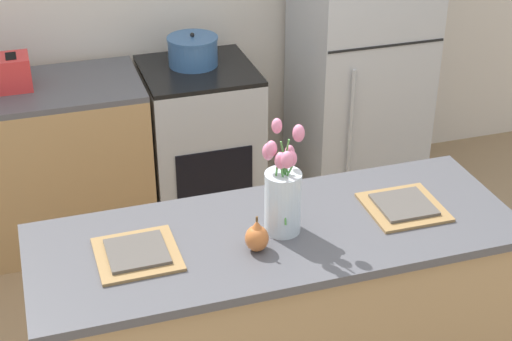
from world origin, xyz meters
TOP-DOWN VIEW (x-y plane):
  - kitchen_island at (0.00, 0.00)m, footprint 1.80×0.66m
  - stove_range at (0.10, 1.60)m, footprint 0.60×0.61m
  - refrigerator at (1.05, 1.60)m, footprint 0.68×0.67m
  - flower_vase at (0.02, -0.00)m, footprint 0.14×0.16m
  - pear_figurine at (-0.11, -0.09)m, footprint 0.08×0.08m
  - plate_setting_left at (-0.51, -0.00)m, footprint 0.29×0.29m
  - plate_setting_right at (0.51, -0.00)m, footprint 0.29×0.29m
  - toaster at (-0.89, 1.62)m, footprint 0.28×0.18m
  - cooking_pot at (0.09, 1.65)m, footprint 0.27×0.27m

SIDE VIEW (x-z plane):
  - kitchen_island at x=0.00m, z-range 0.00..0.89m
  - stove_range at x=0.10m, z-range 0.00..0.90m
  - refrigerator at x=1.05m, z-range 0.00..1.66m
  - plate_setting_left at x=-0.51m, z-range 0.88..0.91m
  - plate_setting_right at x=0.51m, z-range 0.88..0.91m
  - pear_figurine at x=-0.11m, z-range 0.87..1.01m
  - cooking_pot at x=0.09m, z-range 0.89..1.07m
  - toaster at x=-0.89m, z-range 0.90..1.07m
  - flower_vase at x=0.02m, z-range 0.82..1.26m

